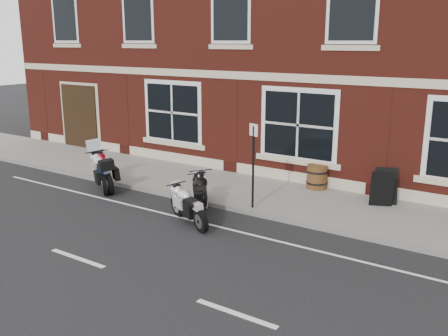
{
  "coord_description": "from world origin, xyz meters",
  "views": [
    {
      "loc": [
        8.05,
        -9.42,
        4.5
      ],
      "look_at": [
        0.68,
        1.6,
        1.1
      ],
      "focal_mm": 40.0,
      "sensor_mm": 36.0,
      "label": 1
    }
  ],
  "objects_px": {
    "moto_sport_red": "(104,170)",
    "moto_sport_silver": "(189,204)",
    "moto_naked_black": "(204,194)",
    "a_board_sign": "(384,187)",
    "moto_touring_silver": "(103,169)",
    "parking_sign": "(253,160)",
    "moto_sport_black": "(201,193)",
    "barrel_planter": "(317,177)"
  },
  "relations": [
    {
      "from": "a_board_sign",
      "to": "barrel_planter",
      "type": "xyz_separation_m",
      "value": [
        -2.17,
        0.52,
        -0.15
      ]
    },
    {
      "from": "moto_sport_red",
      "to": "moto_naked_black",
      "type": "distance_m",
      "value": 4.02
    },
    {
      "from": "a_board_sign",
      "to": "parking_sign",
      "type": "xyz_separation_m",
      "value": [
        -2.88,
        -2.13,
        0.81
      ]
    },
    {
      "from": "moto_sport_red",
      "to": "moto_sport_black",
      "type": "distance_m",
      "value": 3.79
    },
    {
      "from": "barrel_planter",
      "to": "moto_sport_silver",
      "type": "bearing_deg",
      "value": -110.38
    },
    {
      "from": "moto_touring_silver",
      "to": "a_board_sign",
      "type": "distance_m",
      "value": 8.4
    },
    {
      "from": "moto_sport_black",
      "to": "moto_touring_silver",
      "type": "bearing_deg",
      "value": 142.17
    },
    {
      "from": "moto_naked_black",
      "to": "a_board_sign",
      "type": "height_order",
      "value": "a_board_sign"
    },
    {
      "from": "moto_touring_silver",
      "to": "a_board_sign",
      "type": "height_order",
      "value": "moto_touring_silver"
    },
    {
      "from": "parking_sign",
      "to": "moto_sport_red",
      "type": "bearing_deg",
      "value": -152.51
    },
    {
      "from": "moto_touring_silver",
      "to": "parking_sign",
      "type": "xyz_separation_m",
      "value": [
        5.06,
        0.62,
        0.85
      ]
    },
    {
      "from": "moto_sport_silver",
      "to": "moto_naked_black",
      "type": "relative_size",
      "value": 0.95
    },
    {
      "from": "a_board_sign",
      "to": "parking_sign",
      "type": "relative_size",
      "value": 0.45
    },
    {
      "from": "moto_sport_red",
      "to": "barrel_planter",
      "type": "distance_m",
      "value": 6.6
    },
    {
      "from": "moto_sport_red",
      "to": "parking_sign",
      "type": "bearing_deg",
      "value": -42.58
    },
    {
      "from": "moto_touring_silver",
      "to": "moto_naked_black",
      "type": "distance_m",
      "value": 4.06
    },
    {
      "from": "moto_sport_black",
      "to": "moto_sport_red",
      "type": "bearing_deg",
      "value": 142.24
    },
    {
      "from": "moto_sport_red",
      "to": "parking_sign",
      "type": "distance_m",
      "value": 5.14
    },
    {
      "from": "moto_sport_black",
      "to": "moto_naked_black",
      "type": "distance_m",
      "value": 0.3
    },
    {
      "from": "moto_sport_silver",
      "to": "a_board_sign",
      "type": "bearing_deg",
      "value": -18.36
    },
    {
      "from": "moto_sport_red",
      "to": "barrel_planter",
      "type": "relative_size",
      "value": 2.42
    },
    {
      "from": "moto_sport_silver",
      "to": "moto_naked_black",
      "type": "height_order",
      "value": "moto_naked_black"
    },
    {
      "from": "moto_touring_silver",
      "to": "moto_naked_black",
      "type": "relative_size",
      "value": 1.06
    },
    {
      "from": "moto_sport_silver",
      "to": "a_board_sign",
      "type": "height_order",
      "value": "a_board_sign"
    },
    {
      "from": "parking_sign",
      "to": "moto_naked_black",
      "type": "bearing_deg",
      "value": -119.85
    },
    {
      "from": "a_board_sign",
      "to": "parking_sign",
      "type": "distance_m",
      "value": 3.67
    },
    {
      "from": "moto_touring_silver",
      "to": "moto_naked_black",
      "type": "bearing_deg",
      "value": -63.14
    },
    {
      "from": "moto_sport_red",
      "to": "a_board_sign",
      "type": "xyz_separation_m",
      "value": [
        7.91,
        2.75,
        0.07
      ]
    },
    {
      "from": "moto_naked_black",
      "to": "a_board_sign",
      "type": "relative_size",
      "value": 1.82
    },
    {
      "from": "moto_touring_silver",
      "to": "parking_sign",
      "type": "bearing_deg",
      "value": -53.01
    },
    {
      "from": "moto_naked_black",
      "to": "barrel_planter",
      "type": "bearing_deg",
      "value": 30.34
    },
    {
      "from": "moto_sport_red",
      "to": "moto_touring_silver",
      "type": "bearing_deg",
      "value": 122.42
    },
    {
      "from": "moto_sport_red",
      "to": "moto_sport_black",
      "type": "height_order",
      "value": "moto_sport_red"
    },
    {
      "from": "moto_touring_silver",
      "to": "parking_sign",
      "type": "distance_m",
      "value": 5.17
    },
    {
      "from": "moto_touring_silver",
      "to": "parking_sign",
      "type": "height_order",
      "value": "parking_sign"
    },
    {
      "from": "moto_touring_silver",
      "to": "moto_sport_black",
      "type": "distance_m",
      "value": 3.82
    },
    {
      "from": "moto_touring_silver",
      "to": "moto_naked_black",
      "type": "height_order",
      "value": "moto_touring_silver"
    },
    {
      "from": "moto_sport_black",
      "to": "a_board_sign",
      "type": "relative_size",
      "value": 1.52
    },
    {
      "from": "moto_sport_red",
      "to": "moto_sport_silver",
      "type": "distance_m",
      "value": 4.27
    },
    {
      "from": "moto_touring_silver",
      "to": "moto_sport_red",
      "type": "distance_m",
      "value": 0.04
    },
    {
      "from": "barrel_planter",
      "to": "moto_touring_silver",
      "type": "bearing_deg",
      "value": -150.48
    },
    {
      "from": "moto_sport_black",
      "to": "barrel_planter",
      "type": "bearing_deg",
      "value": 22.36
    }
  ]
}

